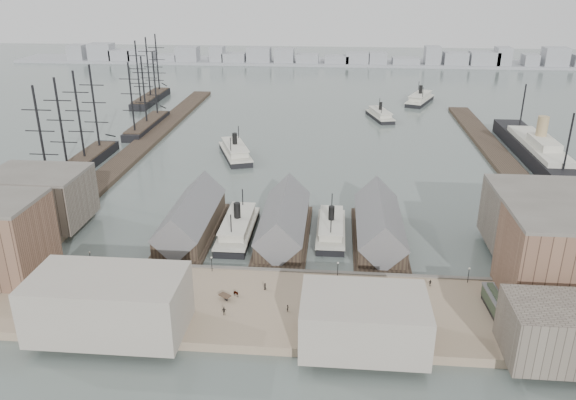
# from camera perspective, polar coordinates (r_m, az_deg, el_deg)

# --- Properties ---
(ground) EXTENTS (900.00, 900.00, 0.00)m
(ground) POSITION_cam_1_polar(r_m,az_deg,el_deg) (141.59, -1.08, -6.83)
(ground) COLOR #4C5854
(ground) RESTS_ON ground
(quay) EXTENTS (180.00, 30.00, 2.00)m
(quay) POSITION_cam_1_polar(r_m,az_deg,el_deg) (124.04, -2.08, -10.88)
(quay) COLOR #87735B
(quay) RESTS_ON ground
(seawall) EXTENTS (180.00, 1.20, 2.30)m
(seawall) POSITION_cam_1_polar(r_m,az_deg,el_deg) (136.52, -1.32, -7.46)
(seawall) COLOR #59544C
(seawall) RESTS_ON ground
(west_wharf) EXTENTS (10.00, 220.00, 1.60)m
(west_wharf) POSITION_cam_1_polar(r_m,az_deg,el_deg) (247.05, -14.49, 5.52)
(west_wharf) COLOR #2D231C
(west_wharf) RESTS_ON ground
(east_wharf) EXTENTS (10.00, 180.00, 1.60)m
(east_wharf) POSITION_cam_1_polar(r_m,az_deg,el_deg) (232.72, 20.94, 3.73)
(east_wharf) COLOR #2D231C
(east_wharf) RESTS_ON ground
(ferry_shed_west) EXTENTS (14.00, 42.00, 12.60)m
(ferry_shed_west) POSITION_cam_1_polar(r_m,az_deg,el_deg) (158.92, -9.81, -1.92)
(ferry_shed_west) COLOR #2D231C
(ferry_shed_west) RESTS_ON ground
(ferry_shed_center) EXTENTS (14.00, 42.00, 12.60)m
(ferry_shed_center) POSITION_cam_1_polar(r_m,az_deg,el_deg) (154.51, -0.43, -2.30)
(ferry_shed_center) COLOR #2D231C
(ferry_shed_center) RESTS_ON ground
(ferry_shed_east) EXTENTS (14.00, 42.00, 12.60)m
(ferry_shed_east) POSITION_cam_1_polar(r_m,az_deg,el_deg) (154.40, 9.23, -2.62)
(ferry_shed_east) COLOR #2D231C
(ferry_shed_east) RESTS_ON ground
(warehouse_west_back) EXTENTS (26.00, 20.00, 14.00)m
(warehouse_west_back) POSITION_cam_1_polar(r_m,az_deg,el_deg) (174.51, -23.93, 0.20)
(warehouse_west_back) COLOR #60564C
(warehouse_west_back) RESTS_ON west_land
(warehouse_east_back) EXTENTS (28.00, 20.00, 15.00)m
(warehouse_east_back) POSITION_cam_1_polar(r_m,az_deg,el_deg) (159.76, 24.57, -1.67)
(warehouse_east_back) COLOR #60564C
(warehouse_east_back) RESTS_ON east_land
(street_bldg_center) EXTENTS (24.00, 16.00, 10.00)m
(street_bldg_center) POSITION_cam_1_polar(r_m,az_deg,el_deg) (110.16, 7.70, -12.07)
(street_bldg_center) COLOR gray
(street_bldg_center) RESTS_ON quay
(street_bldg_west) EXTENTS (30.00, 16.00, 12.00)m
(street_bldg_west) POSITION_cam_1_polar(r_m,az_deg,el_deg) (117.79, -17.75, -9.99)
(street_bldg_west) COLOR gray
(street_bldg_west) RESTS_ON quay
(street_bldg_east) EXTENTS (18.00, 14.00, 11.00)m
(street_bldg_east) POSITION_cam_1_polar(r_m,az_deg,el_deg) (116.47, 25.58, -11.95)
(street_bldg_east) COLOR #60564C
(street_bldg_east) RESTS_ON quay
(lamp_post_far_w) EXTENTS (0.44, 0.44, 3.92)m
(lamp_post_far_w) POSITION_cam_1_polar(r_m,az_deg,el_deg) (144.91, -19.48, -5.38)
(lamp_post_far_w) COLOR black
(lamp_post_far_w) RESTS_ON quay
(lamp_post_near_w) EXTENTS (0.44, 0.44, 3.92)m
(lamp_post_near_w) POSITION_cam_1_polar(r_m,az_deg,el_deg) (135.58, -7.77, -6.18)
(lamp_post_near_w) COLOR black
(lamp_post_near_w) RESTS_ON quay
(lamp_post_near_e) EXTENTS (0.44, 0.44, 3.92)m
(lamp_post_near_e) POSITION_cam_1_polar(r_m,az_deg,el_deg) (132.53, 5.08, -6.76)
(lamp_post_near_e) COLOR black
(lamp_post_near_e) RESTS_ON quay
(lamp_post_far_e) EXTENTS (0.44, 0.44, 3.92)m
(lamp_post_far_e) POSITION_cam_1_polar(r_m,az_deg,el_deg) (136.19, 17.90, -7.00)
(lamp_post_far_e) COLOR black
(lamp_post_far_e) RESTS_ON quay
(far_shore) EXTENTS (500.00, 40.00, 15.72)m
(far_shore) POSITION_cam_1_polar(r_m,az_deg,el_deg) (462.07, 3.18, 14.08)
(far_shore) COLOR gray
(far_shore) RESTS_ON ground
(ferry_docked_west) EXTENTS (8.65, 28.84, 10.30)m
(ferry_docked_west) POSITION_cam_1_polar(r_m,az_deg,el_deg) (157.60, -5.13, -2.77)
(ferry_docked_west) COLOR black
(ferry_docked_west) RESTS_ON ground
(ferry_docked_east) EXTENTS (7.81, 26.04, 9.30)m
(ferry_docked_east) POSITION_cam_1_polar(r_m,az_deg,el_deg) (157.43, 4.39, -2.87)
(ferry_docked_east) COLOR black
(ferry_docked_east) RESTS_ON ground
(ferry_open_near) EXTENTS (18.42, 30.56, 10.47)m
(ferry_open_near) POSITION_cam_1_polar(r_m,az_deg,el_deg) (224.93, -5.39, 4.96)
(ferry_open_near) COLOR black
(ferry_open_near) RESTS_ON ground
(ferry_open_mid) EXTENTS (13.92, 26.27, 8.99)m
(ferry_open_mid) POSITION_cam_1_polar(r_m,az_deg,el_deg) (288.52, 9.33, 8.54)
(ferry_open_mid) COLOR black
(ferry_open_mid) RESTS_ON ground
(ferry_open_far) EXTENTS (19.65, 30.96, 10.64)m
(ferry_open_far) POSITION_cam_1_polar(r_m,az_deg,el_deg) (328.67, 13.25, 9.98)
(ferry_open_far) COLOR black
(ferry_open_far) RESTS_ON ground
(sailing_ship_near) EXTENTS (8.77, 60.43, 36.06)m
(sailing_ship_near) POSITION_cam_1_polar(r_m,az_deg,el_deg) (220.39, -20.64, 3.29)
(sailing_ship_near) COLOR black
(sailing_ship_near) RESTS_ON ground
(sailing_ship_mid) EXTENTS (8.15, 47.10, 33.51)m
(sailing_ship_mid) POSITION_cam_1_polar(r_m,az_deg,el_deg) (273.76, -14.12, 7.50)
(sailing_ship_mid) COLOR black
(sailing_ship_mid) RESTS_ON ground
(sailing_ship_far) EXTENTS (8.68, 48.23, 35.69)m
(sailing_ship_far) POSITION_cam_1_polar(r_m,az_deg,el_deg) (332.97, -13.77, 10.10)
(sailing_ship_far) COLOR black
(sailing_ship_far) RESTS_ON ground
(ocean_steamer) EXTENTS (12.16, 88.88, 17.78)m
(ocean_steamer) POSITION_cam_1_polar(r_m,az_deg,el_deg) (239.23, 24.07, 4.49)
(ocean_steamer) COLOR black
(ocean_steamer) RESTS_ON ground
(tram) EXTENTS (3.37, 10.57, 3.71)m
(tram) POSITION_cam_1_polar(r_m,az_deg,el_deg) (128.14, 20.22, -9.70)
(tram) COLOR black
(tram) RESTS_ON quay
(horse_cart_left) EXTENTS (4.76, 3.56, 1.69)m
(horse_cart_left) POSITION_cam_1_polar(r_m,az_deg,el_deg) (140.49, -21.14, -7.39)
(horse_cart_left) COLOR black
(horse_cart_left) RESTS_ON quay
(horse_cart_center) EXTENTS (4.59, 3.60, 1.46)m
(horse_cart_center) POSITION_cam_1_polar(r_m,az_deg,el_deg) (125.78, -5.74, -9.52)
(horse_cart_center) COLOR black
(horse_cart_center) RESTS_ON quay
(horse_cart_right) EXTENTS (4.61, 1.76, 1.46)m
(horse_cart_right) POSITION_cam_1_polar(r_m,az_deg,el_deg) (121.68, 9.55, -10.95)
(horse_cart_right) COLOR black
(horse_cart_right) RESTS_ON quay
(pedestrian_0) EXTENTS (0.70, 0.53, 1.83)m
(pedestrian_0) POSITION_cam_1_polar(r_m,az_deg,el_deg) (141.16, -21.51, -7.27)
(pedestrian_0) COLOR black
(pedestrian_0) RESTS_ON quay
(pedestrian_1) EXTENTS (0.86, 0.94, 1.57)m
(pedestrian_1) POSITION_cam_1_polar(r_m,az_deg,el_deg) (134.22, -19.98, -8.69)
(pedestrian_1) COLOR black
(pedestrian_1) RESTS_ON quay
(pedestrian_2) EXTENTS (1.14, 0.66, 1.77)m
(pedestrian_2) POSITION_cam_1_polar(r_m,az_deg,el_deg) (138.06, -11.96, -6.80)
(pedestrian_2) COLOR black
(pedestrian_2) RESTS_ON quay
(pedestrian_3) EXTENTS (1.15, 0.77, 1.81)m
(pedestrian_3) POSITION_cam_1_polar(r_m,az_deg,el_deg) (120.18, -6.52, -11.14)
(pedestrian_3) COLOR black
(pedestrian_3) RESTS_ON quay
(pedestrian_4) EXTENTS (0.78, 0.94, 1.65)m
(pedestrian_4) POSITION_cam_1_polar(r_m,az_deg,el_deg) (128.08, -2.34, -8.76)
(pedestrian_4) COLOR black
(pedestrian_4) RESTS_ON quay
(pedestrian_5) EXTENTS (0.47, 0.62, 1.62)m
(pedestrian_5) POSITION_cam_1_polar(r_m,az_deg,el_deg) (120.47, -0.03, -10.94)
(pedestrian_5) COLOR black
(pedestrian_5) RESTS_ON quay
(pedestrian_6) EXTENTS (1.10, 1.04, 1.80)m
(pedestrian_6) POSITION_cam_1_polar(r_m,az_deg,el_deg) (129.97, 10.49, -8.62)
(pedestrian_6) COLOR black
(pedestrian_6) RESTS_ON quay
(pedestrian_7) EXTENTS (0.79, 1.16, 1.66)m
(pedestrian_7) POSITION_cam_1_polar(r_m,az_deg,el_deg) (122.37, 13.77, -11.08)
(pedestrian_7) COLOR black
(pedestrian_7) RESTS_ON quay
(pedestrian_8) EXTENTS (0.95, 0.48, 1.56)m
(pedestrian_8) POSITION_cam_1_polar(r_m,az_deg,el_deg) (133.41, 14.24, -8.16)
(pedestrian_8) COLOR black
(pedestrian_8) RESTS_ON quay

